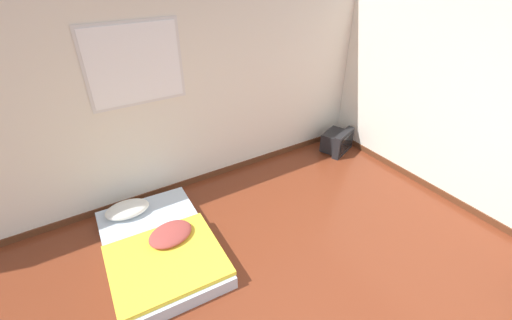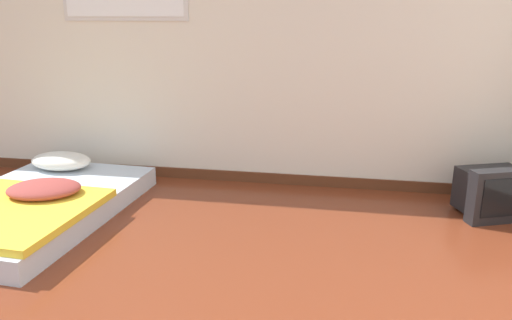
{
  "view_description": "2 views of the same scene",
  "coord_description": "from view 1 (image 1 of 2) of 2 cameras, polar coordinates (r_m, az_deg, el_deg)",
  "views": [
    {
      "loc": [
        -1.31,
        -1.0,
        2.94
      ],
      "look_at": [
        0.72,
        2.27,
        0.53
      ],
      "focal_mm": 24.0,
      "sensor_mm": 36.0,
      "label": 1
    },
    {
      "loc": [
        1.39,
        -1.09,
        1.42
      ],
      "look_at": [
        0.82,
        2.0,
        0.49
      ],
      "focal_mm": 35.0,
      "sensor_mm": 36.0,
      "label": 2
    }
  ],
  "objects": [
    {
      "name": "mattress_bed",
      "position": [
        4.08,
        -15.93,
        -13.49
      ],
      "size": [
        1.21,
        1.79,
        0.29
      ],
      "color": "silver",
      "rests_on": "ground_plane"
    },
    {
      "name": "crt_tv",
      "position": [
        5.87,
        13.38,
        3.05
      ],
      "size": [
        0.6,
        0.52,
        0.38
      ],
      "color": "black",
      "rests_on": "ground_plane"
    },
    {
      "name": "wall_back",
      "position": [
        4.5,
        -12.88,
        9.75
      ],
      "size": [
        8.14,
        0.08,
        2.6
      ],
      "color": "silver",
      "rests_on": "ground_plane"
    }
  ]
}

